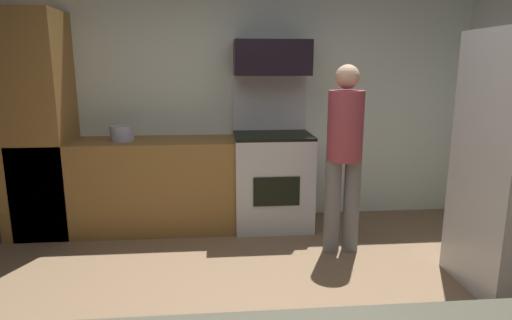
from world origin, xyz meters
The scene contains 7 objects.
wall_back centered at (0.00, 2.34, 1.30)m, with size 5.20×0.12×2.60m, color silver.
lower_cabinet_run centered at (-0.90, 1.98, 0.45)m, with size 2.40×0.60×0.90m, color olive.
cabinet_column centered at (-1.90, 1.98, 1.05)m, with size 0.60×0.60×2.10m, color olive.
oven_range centered at (0.34, 1.97, 0.51)m, with size 0.76×0.65×1.51m.
microwave centered at (0.34, 2.06, 1.68)m, with size 0.74×0.38×0.34m, color black.
person_cook centered at (0.87, 1.27, 0.91)m, with size 0.31×0.30×1.62m.
stock_pot centered at (-1.12, 1.98, 0.97)m, with size 0.23×0.23×0.14m, color #AEB2C7.
Camera 1 is at (-0.20, -2.25, 1.61)m, focal length 30.41 mm.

